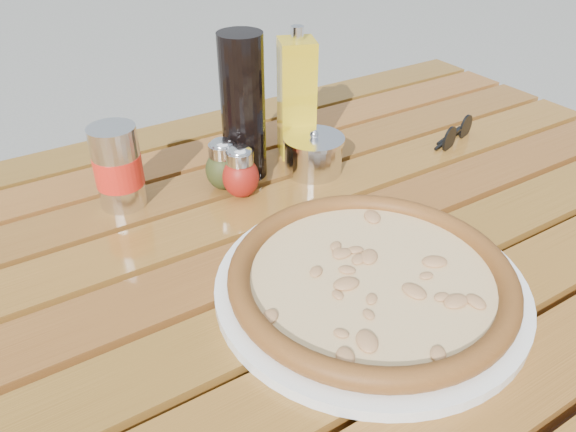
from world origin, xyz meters
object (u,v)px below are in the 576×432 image
soda_can (118,168)px  olive_oil_cruet (297,99)px  plate (370,286)px  pizza (371,276)px  pepper_shaker (240,172)px  oregano_shaker (223,165)px  table (296,286)px  parmesan_tin (313,154)px  dark_bottle (243,108)px  sunglasses (456,134)px

soda_can → olive_oil_cruet: size_ratio=0.57×
plate → pizza: (0.00, 0.00, 0.02)m
plate → olive_oil_cruet: olive_oil_cruet is taller
pepper_shaker → olive_oil_cruet: 0.17m
plate → oregano_shaker: (-0.03, 0.30, 0.03)m
table → parmesan_tin: 0.22m
table → oregano_shaker: size_ratio=17.07×
table → pizza: (0.02, -0.13, 0.10)m
pizza → pepper_shaker: bearing=95.0°
dark_bottle → olive_oil_cruet: 0.11m
plate → table: bearing=99.1°
table → dark_bottle: bearing=80.3°
table → soda_can: bearing=126.6°
pepper_shaker → olive_oil_cruet: (0.14, 0.07, 0.06)m
oregano_shaker → olive_oil_cruet: bearing=13.9°
plate → oregano_shaker: oregano_shaker is taller
table → sunglasses: sunglasses is taller
plate → parmesan_tin: bearing=68.6°
olive_oil_cruet → parmesan_tin: olive_oil_cruet is taller
table → sunglasses: bearing=14.3°
table → parmesan_tin: bearing=49.1°
olive_oil_cruet → sunglasses: 0.29m
pizza → parmesan_tin: parmesan_tin is taller
dark_bottle → sunglasses: dark_bottle is taller
plate → sunglasses: 0.44m
plate → soda_can: (-0.18, 0.34, 0.05)m
soda_can → plate: bearing=-62.3°
pizza → dark_bottle: 0.34m
table → pizza: pizza is taller
plate → soda_can: bearing=117.7°
oregano_shaker → dark_bottle: 0.09m
dark_bottle → soda_can: 0.20m
pepper_shaker → oregano_shaker: same height
table → dark_bottle: 0.27m
soda_can → pepper_shaker: bearing=-24.2°
table → oregano_shaker: (-0.01, 0.18, 0.11)m
pepper_shaker → dark_bottle: (0.04, 0.05, 0.07)m
table → olive_oil_cruet: bearing=57.0°
parmesan_tin → dark_bottle: bearing=151.3°
pizza → olive_oil_cruet: (0.12, 0.34, 0.07)m
pizza → plate: bearing=0.0°
dark_bottle → oregano_shaker: bearing=-156.3°
oregano_shaker → olive_oil_cruet: 0.17m
soda_can → olive_oil_cruet: 0.30m
plate → olive_oil_cruet: size_ratio=1.71×
table → parmesan_tin: size_ratio=11.13×
soda_can → olive_oil_cruet: (0.30, 0.00, 0.04)m
oregano_shaker → dark_bottle: (0.05, 0.02, 0.07)m
soda_can → parmesan_tin: soda_can is taller
table → soda_can: soda_can is taller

